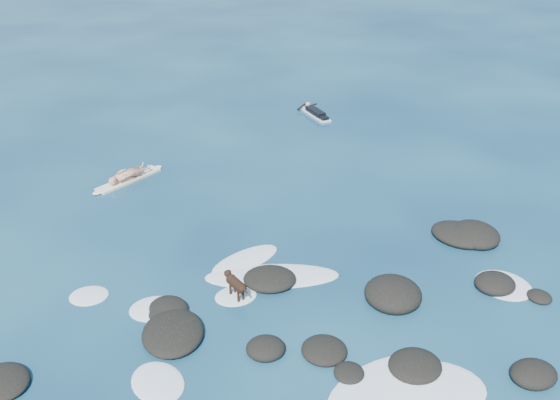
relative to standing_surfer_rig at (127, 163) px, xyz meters
name	(u,v)px	position (x,y,z in m)	size (l,w,h in m)	color
ground	(292,308)	(2.83, -8.88, -0.69)	(160.00, 160.00, 0.00)	#0A2642
reef_rocks	(370,305)	(4.66, -9.59, -0.58)	(14.70, 8.30, 0.65)	black
breaking_foam	(263,360)	(1.54, -10.45, -0.68)	(13.71, 8.13, 0.12)	white
standing_surfer_rig	(127,163)	(0.00, 0.00, 0.00)	(2.77, 1.84, 1.75)	#FEECCB
paddling_surfer_rig	(315,113)	(8.91, 4.09, -0.55)	(1.05, 2.35, 0.41)	white
dog	(235,283)	(1.63, -8.00, -0.24)	(0.46, 1.05, 0.68)	black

